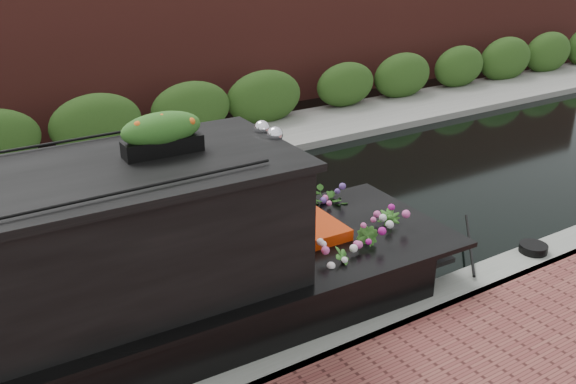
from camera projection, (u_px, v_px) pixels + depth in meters
ground at (199, 248)px, 10.16m from camera, size 80.00×80.00×0.00m
near_bank_coping at (319, 358)px, 7.60m from camera, size 40.00×0.60×0.50m
far_bank_path at (113, 169)px, 13.42m from camera, size 40.00×2.40×0.34m
far_hedge at (99, 157)px, 14.12m from camera, size 40.00×1.10×2.80m
far_brick_wall at (73, 133)px, 15.75m from camera, size 40.00×1.00×8.00m
rope_fender at (413, 244)px, 9.94m from camera, size 0.34×0.44×0.34m
coiled_mooring_rope at (533, 248)px, 9.50m from camera, size 0.41×0.41×0.12m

